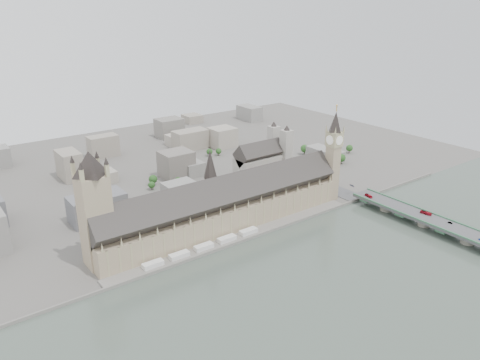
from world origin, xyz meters
TOP-DOWN VIEW (x-y plane):
  - ground at (0.00, 0.00)m, footprint 900.00×900.00m
  - river_thames at (0.00, -165.00)m, footprint 600.00×600.00m
  - embankment_wall at (0.00, -15.00)m, footprint 600.00×1.50m
  - river_terrace at (0.00, -7.50)m, footprint 270.00×15.00m
  - terrace_tents at (-40.00, -7.00)m, footprint 118.00×7.00m
  - palace_of_westminster at (0.00, 19.70)m, footprint 265.00×40.73m
  - elizabeth_tower at (138.00, 8.00)m, footprint 17.00×17.00m
  - victoria_tower at (-122.00, 26.00)m, footprint 30.00×30.00m
  - central_tower at (-10.00, 26.00)m, footprint 13.00×13.00m
  - westminster_bridge at (162.00, -87.50)m, footprint 25.00×325.00m
  - bridge_parapets at (162.00, -132.00)m, footprint 25.00×235.00m
  - westminster_abbey at (110.92, 95.00)m, footprint 68.00×36.00m
  - city_skyline_inland at (0.00, 245.00)m, footprint 720.00×360.00m
  - park_trees at (-10.00, 60.00)m, footprint 110.00×30.00m
  - red_bus_north at (156.86, -29.82)m, footprint 4.17×10.23m
  - red_bus_south at (166.98, -92.63)m, footprint 4.37×11.40m
  - car_silver at (167.40, -118.32)m, footprint 2.48×4.37m
  - car_approach at (167.10, 1.92)m, footprint 2.35×5.71m

SIDE VIEW (x-z plane):
  - ground at x=0.00m, z-range 0.00..0.00m
  - river_thames at x=0.00m, z-range 0.00..0.00m
  - river_terrace at x=0.00m, z-range 0.00..2.00m
  - embankment_wall at x=0.00m, z-range 0.00..3.00m
  - terrace_tents at x=-40.00m, z-range 2.00..6.00m
  - westminster_bridge at x=162.00m, z-range 0.00..10.25m
  - park_trees at x=-10.00m, z-range 0.00..15.00m
  - bridge_parapets at x=162.00m, z-range 10.25..11.40m
  - car_silver at x=167.40m, z-range 10.25..11.61m
  - car_approach at x=167.10m, z-range 10.25..11.90m
  - red_bus_north at x=156.86m, z-range 10.25..13.03m
  - red_bus_south at x=166.98m, z-range 10.25..13.35m
  - city_skyline_inland at x=0.00m, z-range 0.00..38.00m
  - palace_of_westminster at x=0.00m, z-range -5.02..50.43m
  - westminster_abbey at x=110.92m, z-range -6.92..57.08m
  - victoria_tower at x=-122.00m, z-range 5.20..105.20m
  - central_tower at x=-10.00m, z-range 33.92..81.92m
  - elizabeth_tower at x=138.00m, z-range 4.34..111.84m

